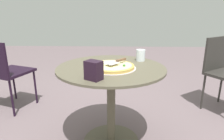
{
  "coord_description": "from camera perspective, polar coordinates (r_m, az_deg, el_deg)",
  "views": [
    {
      "loc": [
        -1.54,
        -0.06,
        1.14
      ],
      "look_at": [
        -0.04,
        -0.01,
        0.69
      ],
      "focal_mm": 31.73,
      "sensor_mm": 36.0,
      "label": 1
    }
  ],
  "objects": [
    {
      "name": "patio_chair_near",
      "position": [
        2.61,
        29.66,
        0.42
      ],
      "size": [
        0.59,
        0.59,
        0.86
      ],
      "color": "#2E2C28",
      "rests_on": "ground"
    },
    {
      "name": "patio_chair_far",
      "position": [
        2.57,
        -28.63,
        0.13
      ],
      "size": [
        0.54,
        0.54,
        0.84
      ],
      "color": "black",
      "rests_on": "ground"
    },
    {
      "name": "pizza_on_tray",
      "position": [
        1.56,
        0.01,
        1.01
      ],
      "size": [
        0.38,
        0.38,
        0.04
      ],
      "color": "silver",
      "rests_on": "patio_table"
    },
    {
      "name": "patio_table",
      "position": [
        1.67,
        -0.27,
        -5.79
      ],
      "size": [
        0.88,
        0.88,
        0.71
      ],
      "color": "brown",
      "rests_on": "ground"
    },
    {
      "name": "drinking_cup",
      "position": [
        1.81,
        8.24,
        4.23
      ],
      "size": [
        0.08,
        0.08,
        0.1
      ],
      "primitive_type": "cylinder",
      "color": "silver",
      "rests_on": "patio_table"
    },
    {
      "name": "napkin_dispenser",
      "position": [
        1.29,
        -5.31,
        -0.1
      ],
      "size": [
        0.12,
        0.13,
        0.13
      ],
      "primitive_type": "cube",
      "rotation": [
        0.0,
        0.0,
        4.13
      ],
      "color": "black",
      "rests_on": "patio_table"
    },
    {
      "name": "pizza_server",
      "position": [
        1.57,
        1.39,
        2.5
      ],
      "size": [
        0.19,
        0.18,
        0.02
      ],
      "color": "silver",
      "rests_on": "pizza_on_tray"
    }
  ]
}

